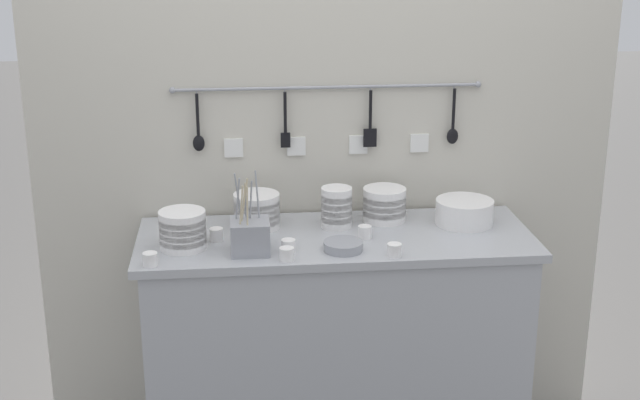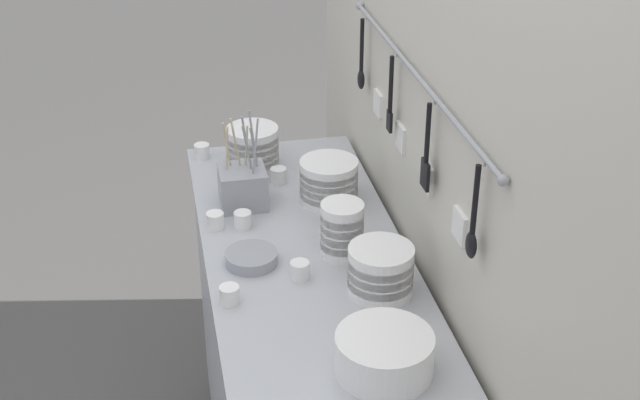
# 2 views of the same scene
# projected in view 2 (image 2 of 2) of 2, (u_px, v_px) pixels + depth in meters

# --- Properties ---
(counter) EXTENTS (1.42, 0.53, 0.94)m
(counter) POSITION_uv_depth(u_px,v_px,m) (308.00, 393.00, 2.56)
(counter) COLOR #ADAFB5
(counter) RESTS_ON ground
(back_wall) EXTENTS (2.22, 0.08, 1.94)m
(back_wall) POSITION_uv_depth(u_px,v_px,m) (418.00, 233.00, 2.37)
(back_wall) COLOR beige
(back_wall) RESTS_ON ground
(bowl_stack_nested_right) EXTENTS (0.11, 0.11, 0.15)m
(bowl_stack_nested_right) POSITION_uv_depth(u_px,v_px,m) (342.00, 230.00, 2.30)
(bowl_stack_nested_right) COLOR white
(bowl_stack_nested_right) RESTS_ON counter
(bowl_stack_wide_centre) EXTENTS (0.17, 0.17, 0.13)m
(bowl_stack_wide_centre) POSITION_uv_depth(u_px,v_px,m) (329.00, 181.00, 2.56)
(bowl_stack_wide_centre) COLOR white
(bowl_stack_wide_centre) RESTS_ON counter
(bowl_stack_tall_left) EXTENTS (0.16, 0.16, 0.13)m
(bowl_stack_tall_left) POSITION_uv_depth(u_px,v_px,m) (253.00, 148.00, 2.75)
(bowl_stack_tall_left) COLOR white
(bowl_stack_tall_left) RESTS_ON counter
(bowl_stack_back_corner) EXTENTS (0.16, 0.16, 0.13)m
(bowl_stack_back_corner) POSITION_uv_depth(u_px,v_px,m) (381.00, 271.00, 2.15)
(bowl_stack_back_corner) COLOR white
(bowl_stack_back_corner) RESTS_ON counter
(plate_stack) EXTENTS (0.21, 0.21, 0.09)m
(plate_stack) POSITION_uv_depth(u_px,v_px,m) (384.00, 354.00, 1.90)
(plate_stack) COLOR white
(plate_stack) RESTS_ON counter
(steel_mixing_bowl) EXTENTS (0.14, 0.14, 0.03)m
(steel_mixing_bowl) POSITION_uv_depth(u_px,v_px,m) (251.00, 258.00, 2.29)
(steel_mixing_bowl) COLOR #93969E
(steel_mixing_bowl) RESTS_ON counter
(cutlery_caddy) EXTENTS (0.13, 0.13, 0.28)m
(cutlery_caddy) POSITION_uv_depth(u_px,v_px,m) (243.00, 186.00, 2.55)
(cutlery_caddy) COLOR #93969E
(cutlery_caddy) RESTS_ON counter
(cup_front_right) EXTENTS (0.05, 0.05, 0.05)m
(cup_front_right) POSITION_uv_depth(u_px,v_px,m) (243.00, 220.00, 2.45)
(cup_front_right) COLOR white
(cup_front_right) RESTS_ON counter
(cup_edge_far) EXTENTS (0.05, 0.05, 0.05)m
(cup_edge_far) POSITION_uv_depth(u_px,v_px,m) (300.00, 270.00, 2.23)
(cup_edge_far) COLOR white
(cup_edge_far) RESTS_ON counter
(cup_edge_near) EXTENTS (0.05, 0.05, 0.05)m
(cup_edge_near) POSITION_uv_depth(u_px,v_px,m) (230.00, 295.00, 2.13)
(cup_edge_near) COLOR white
(cup_edge_near) RESTS_ON counter
(cup_centre) EXTENTS (0.05, 0.05, 0.05)m
(cup_centre) POSITION_uv_depth(u_px,v_px,m) (202.00, 151.00, 2.83)
(cup_centre) COLOR white
(cup_centre) RESTS_ON counter
(cup_back_right) EXTENTS (0.05, 0.05, 0.05)m
(cup_back_right) POSITION_uv_depth(u_px,v_px,m) (278.00, 175.00, 2.68)
(cup_back_right) COLOR white
(cup_back_right) RESTS_ON counter
(cup_front_left) EXTENTS (0.05, 0.05, 0.05)m
(cup_front_left) POSITION_uv_depth(u_px,v_px,m) (215.00, 220.00, 2.45)
(cup_front_left) COLOR white
(cup_front_left) RESTS_ON counter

